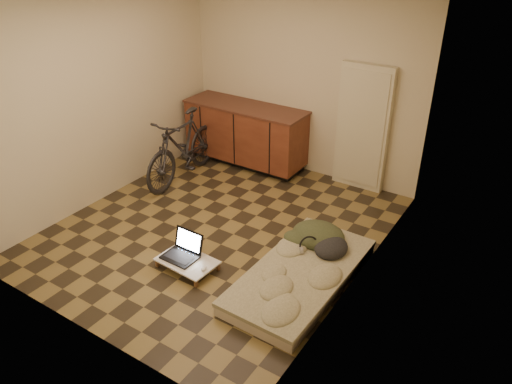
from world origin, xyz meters
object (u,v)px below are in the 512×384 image
Objects in this scene: bicycle at (182,144)px; futon at (301,275)px; laptop at (183,251)px; lap_desk at (187,261)px.

bicycle is 2.78m from futon.
bicycle is at bearing 130.57° from laptop.
bicycle reaches higher than laptop.
futon is (2.50, -1.13, -0.46)m from bicycle.
bicycle is 2.05m from laptop.
lap_desk is at bearing -156.32° from futon.
bicycle is 2.56× the size of lap_desk.
bicycle reaches higher than futon.
laptop is (-1.21, -0.42, 0.08)m from futon.
bicycle is 4.47× the size of laptop.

